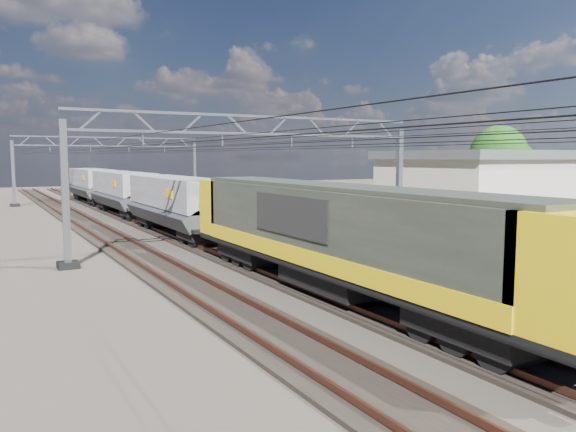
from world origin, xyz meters
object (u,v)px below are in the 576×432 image
catenary_gantry_mid (258,177)px  industrial_shed (511,187)px  locomotive (336,232)px  hopper_wagon_third (92,183)px  tree_far (503,156)px  hopper_wagon_lead (177,201)px  catenary_gantry_far (111,167)px  hopper_wagon_mid (123,189)px

catenary_gantry_mid → industrial_shed: bearing=5.2°
locomotive → hopper_wagon_third: (-0.00, 46.10, -0.09)m
hopper_wagon_third → tree_far: 41.65m
hopper_wagon_lead → tree_far: tree_far is taller
catenary_gantry_far → hopper_wagon_lead: size_ratio=1.53×
hopper_wagon_mid → catenary_gantry_mid: bearing=-84.7°
hopper_wagon_lead → catenary_gantry_far: bearing=86.0°
hopper_wagon_third → hopper_wagon_mid: bearing=-90.0°
hopper_wagon_lead → industrial_shed: bearing=-12.9°
catenary_gantry_mid → industrial_shed: size_ratio=1.07×
catenary_gantry_far → hopper_wagon_third: (-2.00, -0.10, -1.67)m
locomotive → hopper_wagon_lead: (-0.00, 17.70, -0.09)m
hopper_wagon_mid → tree_far: bearing=-20.2°
hopper_wagon_lead → catenary_gantry_mid: bearing=-75.1°
locomotive → hopper_wagon_mid: 31.90m
hopper_wagon_lead → locomotive: bearing=-90.0°
hopper_wagon_third → tree_far: (32.32, -26.12, 2.81)m
catenary_gantry_far → hopper_wagon_mid: bearing=-98.0°
catenary_gantry_mid → hopper_wagon_lead: bearing=104.9°
industrial_shed → tree_far: bearing=43.1°
hopper_wagon_lead → tree_far: (32.32, 2.28, 2.81)m
hopper_wagon_mid → hopper_wagon_third: (0.00, 14.20, 0.00)m
hopper_wagon_mid → industrial_shed: bearing=-39.4°
catenary_gantry_mid → tree_far: 31.88m
hopper_wagon_third → locomotive: bearing=-90.0°
hopper_wagon_lead → hopper_wagon_mid: (0.00, 14.20, 0.00)m
hopper_wagon_lead → hopper_wagon_mid: same height
catenary_gantry_mid → hopper_wagon_third: 36.00m
catenary_gantry_far → locomotive: catenary_gantry_far is taller
catenary_gantry_far → hopper_wagon_third: bearing=-177.2°
hopper_wagon_third → industrial_shed: 41.54m
catenary_gantry_mid → locomotive: 10.51m
locomotive → tree_far: (32.32, 19.98, 2.72)m
catenary_gantry_far → locomotive: bearing=-92.5°
catenary_gantry_mid → catenary_gantry_far: size_ratio=1.00×
hopper_wagon_lead → industrial_shed: 24.63m
catenary_gantry_mid → hopper_wagon_lead: size_ratio=1.53×
locomotive → industrial_shed: bearing=26.9°
locomotive → hopper_wagon_third: size_ratio=1.62×
catenary_gantry_far → tree_far: 40.09m
hopper_wagon_lead → industrial_shed: industrial_shed is taller
locomotive → hopper_wagon_third: bearing=90.0°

